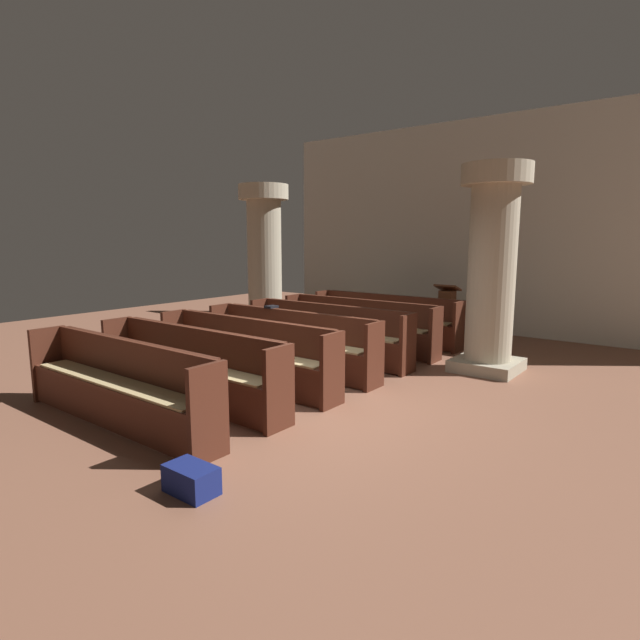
{
  "coord_description": "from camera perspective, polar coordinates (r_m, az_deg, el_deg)",
  "views": [
    {
      "loc": [
        3.86,
        -4.78,
        2.02
      ],
      "look_at": [
        -0.96,
        1.46,
        0.75
      ],
      "focal_mm": 28.57,
      "sensor_mm": 36.0,
      "label": 1
    }
  ],
  "objects": [
    {
      "name": "kneeler_box_navy",
      "position": [
        4.39,
        -14.22,
        -16.92
      ],
      "size": [
        0.43,
        0.27,
        0.23
      ],
      "primitive_type": "cube",
      "color": "navy",
      "rests_on": "ground"
    },
    {
      "name": "pew_row_1",
      "position": [
        9.26,
        4.29,
        -0.37
      ],
      "size": [
        3.11,
        0.46,
        0.91
      ],
      "color": "#4C2316",
      "rests_on": "ground"
    },
    {
      "name": "pillar_far_side",
      "position": [
        10.63,
        -6.23,
        6.91
      ],
      "size": [
        1.01,
        1.01,
        3.09
      ],
      "color": "#9F967E",
      "rests_on": "ground"
    },
    {
      "name": "pillar_aisle_side",
      "position": [
        8.06,
        18.7,
        5.78
      ],
      "size": [
        1.01,
        1.01,
        3.09
      ],
      "color": "#9F967E",
      "rests_on": "ground"
    },
    {
      "name": "hymn_book",
      "position": [
        8.2,
        -5.47,
        1.48
      ],
      "size": [
        0.15,
        0.19,
        0.04
      ],
      "primitive_type": "cube",
      "color": "black",
      "rests_on": "pew_row_3"
    },
    {
      "name": "pew_row_3",
      "position": [
        7.77,
        -3.45,
        -2.22
      ],
      "size": [
        3.11,
        0.47,
        0.91
      ],
      "color": "#4C2316",
      "rests_on": "ground"
    },
    {
      "name": "pew_row_6",
      "position": [
        5.98,
        -21.78,
        -6.34
      ],
      "size": [
        3.11,
        0.47,
        0.91
      ],
      "color": "#4C2316",
      "rests_on": "ground"
    },
    {
      "name": "pew_row_4",
      "position": [
        7.1,
        -8.5,
        -3.4
      ],
      "size": [
        3.11,
        0.46,
        0.91
      ],
      "color": "#4C2316",
      "rests_on": "ground"
    },
    {
      "name": "ground_plane",
      "position": [
        6.47,
        -1.21,
        -9.06
      ],
      "size": [
        19.2,
        19.2,
        0.0
      ],
      "primitive_type": "plane",
      "color": "brown"
    },
    {
      "name": "lectern",
      "position": [
        10.9,
        13.99,
        0.62
      ],
      "size": [
        0.48,
        0.45,
        1.08
      ],
      "color": "brown",
      "rests_on": "ground"
    },
    {
      "name": "pew_row_0",
      "position": [
        10.06,
        7.27,
        0.34
      ],
      "size": [
        3.11,
        0.47,
        0.91
      ],
      "color": "#4C2316",
      "rests_on": "ground"
    },
    {
      "name": "pew_row_2",
      "position": [
        8.5,
        0.76,
        -1.22
      ],
      "size": [
        3.11,
        0.46,
        0.91
      ],
      "color": "#4C2316",
      "rests_on": "ground"
    },
    {
      "name": "back_wall",
      "position": [
        11.53,
        18.36,
        9.85
      ],
      "size": [
        10.0,
        0.16,
        4.5
      ],
      "primitive_type": "cube",
      "color": "beige",
      "rests_on": "ground"
    },
    {
      "name": "pew_row_5",
      "position": [
        6.5,
        -14.56,
        -4.77
      ],
      "size": [
        3.11,
        0.46,
        0.91
      ],
      "color": "#4C2316",
      "rests_on": "ground"
    }
  ]
}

